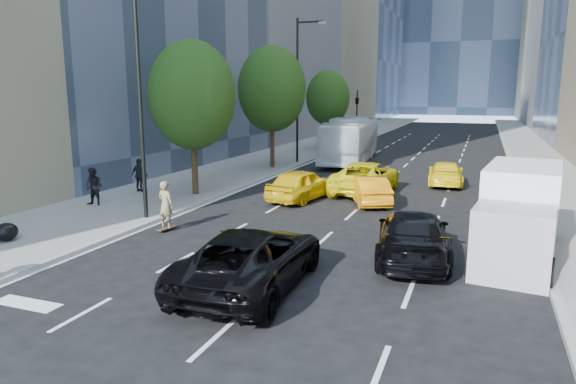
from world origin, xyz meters
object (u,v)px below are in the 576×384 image
at_px(city_bus, 351,140).
at_px(skateboarder, 166,208).
at_px(black_sedan_mercedes, 413,235).
at_px(box_truck, 519,212).
at_px(black_sedan_lincoln, 252,258).

bearing_deg(city_bus, skateboarder, -99.47).
distance_m(black_sedan_mercedes, box_truck, 3.41).
height_order(skateboarder, city_bus, city_bus).
bearing_deg(black_sedan_lincoln, skateboarder, -39.17).
height_order(black_sedan_mercedes, city_bus, city_bus).
distance_m(black_sedan_mercedes, city_bus, 23.06).
distance_m(skateboarder, city_bus, 21.77).
xyz_separation_m(skateboarder, box_truck, (12.10, 1.27, 0.55)).
xyz_separation_m(skateboarder, city_bus, (1.67, 21.69, 0.75)).
bearing_deg(black_sedan_lincoln, black_sedan_mercedes, -136.21).
height_order(skateboarder, black_sedan_lincoln, skateboarder).
distance_m(skateboarder, black_sedan_mercedes, 9.07).
distance_m(skateboarder, black_sedan_lincoln, 6.69).
relative_size(black_sedan_mercedes, city_bus, 0.45).
distance_m(skateboarder, box_truck, 12.18).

